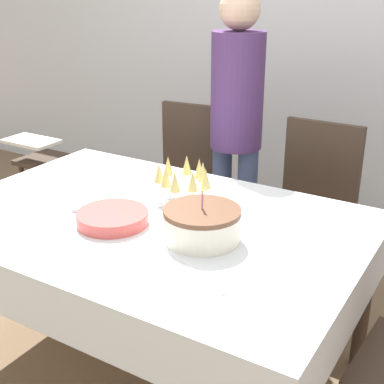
% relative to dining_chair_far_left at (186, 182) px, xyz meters
% --- Properties ---
extents(ground_plane, '(12.00, 12.00, 0.00)m').
position_rel_dining_chair_far_left_xyz_m(ground_plane, '(0.38, -0.89, -0.53)').
color(ground_plane, brown).
extents(wall_back, '(8.00, 0.05, 2.70)m').
position_rel_dining_chair_far_left_xyz_m(wall_back, '(0.38, 1.01, 0.82)').
color(wall_back, silver).
rests_on(wall_back, ground_plane).
extents(dining_table, '(1.69, 1.14, 0.74)m').
position_rel_dining_chair_far_left_xyz_m(dining_table, '(0.38, -0.89, 0.11)').
color(dining_table, white).
rests_on(dining_table, ground_plane).
extents(dining_chair_far_left, '(0.45, 0.45, 0.96)m').
position_rel_dining_chair_far_left_xyz_m(dining_chair_far_left, '(0.00, 0.00, 0.00)').
color(dining_chair_far_left, '#38281E').
rests_on(dining_chair_far_left, ground_plane).
extents(dining_chair_far_right, '(0.43, 0.43, 0.96)m').
position_rel_dining_chair_far_left_xyz_m(dining_chair_far_right, '(0.76, 0.00, 0.00)').
color(dining_chair_far_right, '#38281E').
rests_on(dining_chair_far_right, ground_plane).
extents(birthday_cake, '(0.28, 0.28, 0.20)m').
position_rel_dining_chair_far_left_xyz_m(birthday_cake, '(0.66, -0.94, 0.27)').
color(birthday_cake, silver).
rests_on(birthday_cake, dining_table).
extents(champagne_tray, '(0.33, 0.33, 0.18)m').
position_rel_dining_chair_far_left_xyz_m(champagne_tray, '(0.43, -0.70, 0.30)').
color(champagne_tray, silver).
rests_on(champagne_tray, dining_table).
extents(plate_stack_main, '(0.28, 0.28, 0.05)m').
position_rel_dining_chair_far_left_xyz_m(plate_stack_main, '(0.29, -1.01, 0.23)').
color(plate_stack_main, '#CC4C47').
rests_on(plate_stack_main, dining_table).
extents(cake_knife, '(0.28, 0.13, 0.00)m').
position_rel_dining_chair_far_left_xyz_m(cake_knife, '(0.77, -1.17, 0.21)').
color(cake_knife, silver).
rests_on(cake_knife, dining_table).
extents(fork_pile, '(0.17, 0.07, 0.02)m').
position_rel_dining_chair_far_left_xyz_m(fork_pile, '(0.16, -0.97, 0.22)').
color(fork_pile, silver).
rests_on(fork_pile, dining_table).
extents(napkin_pile, '(0.15, 0.15, 0.01)m').
position_rel_dining_chair_far_left_xyz_m(napkin_pile, '(0.19, -0.85, 0.22)').
color(napkin_pile, '#8CC6E0').
rests_on(napkin_pile, dining_table).
extents(person_standing, '(0.28, 0.28, 1.59)m').
position_rel_dining_chair_far_left_xyz_m(person_standing, '(0.28, 0.06, 0.42)').
color(person_standing, '#3F4C72').
rests_on(person_standing, ground_plane).
extents(high_chair, '(0.33, 0.35, 0.71)m').
position_rel_dining_chair_far_left_xyz_m(high_chair, '(-0.94, -0.20, -0.05)').
color(high_chair, '#38281E').
rests_on(high_chair, ground_plane).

